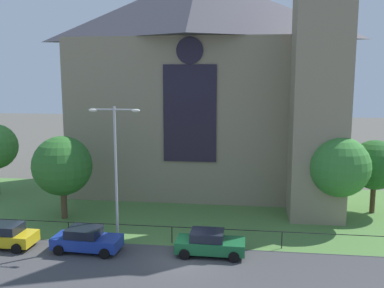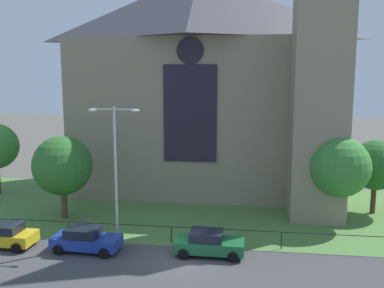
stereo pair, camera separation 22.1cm
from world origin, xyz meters
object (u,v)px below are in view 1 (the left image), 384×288
Objects in this scene: parked_car_yellow at (3,235)px; parked_car_green at (210,243)px; church_building at (206,81)px; tree_right_near at (339,167)px; tree_left_near at (62,166)px; streetlamp_near at (116,158)px; parked_car_blue at (86,240)px; tree_right_far at (375,165)px.

parked_car_yellow is 13.22m from parked_car_green.
church_building reaches higher than tree_right_near.
parked_car_yellow is at bearing -104.56° from tree_left_near.
church_building is 3.98× the size of tree_right_near.
church_building is 18.48m from parked_car_green.
parked_car_green is (6.24, -1.46, -4.87)m from streetlamp_near.
tree_left_near reaches higher than parked_car_green.
tree_left_near is (-9.84, -10.26, -6.19)m from church_building.
parked_car_green is (-8.78, -6.72, -3.56)m from tree_right_near.
parked_car_yellow is 1.01× the size of parked_car_green.
parked_car_green is at bearing 5.87° from parked_car_blue.
tree_left_near is at bearing -133.78° from church_building.
parked_car_green is at bearing -142.55° from tree_right_near.
tree_left_near reaches higher than parked_car_yellow.
tree_right_near is 1.54× the size of parked_car_yellow.
church_building is at bearing 72.86° from streetlamp_near.
church_building is 15.15m from tree_right_near.
parked_car_green is (-12.10, -9.89, -3.13)m from tree_right_far.
tree_right_near is (20.46, 1.26, 0.22)m from tree_left_near.
church_building is at bearing 157.28° from tree_right_far.
tree_right_near is at bearing -160.76° from parked_car_yellow.
streetlamp_near is at bearing -155.31° from tree_right_far.
streetlamp_near reaches higher than tree_left_near.
parked_car_blue is at bearing -109.81° from church_building.
parked_car_yellow is at bearing -125.13° from church_building.
church_building is 19.65m from parked_car_blue.
tree_right_near is 0.73× the size of streetlamp_near.
parked_car_green is (13.21, 0.43, 0.00)m from parked_car_yellow.
parked_car_yellow is 0.99× the size of parked_car_blue.
parked_car_blue is 1.01× the size of parked_car_green.
tree_right_far is at bearing -22.72° from church_building.
tree_right_near reaches higher than parked_car_yellow.
parked_car_yellow is (-11.37, -16.16, -9.53)m from church_building.
tree_right_far is 22.52m from parked_car_blue.
streetlamp_near is 8.71m from parked_car_yellow.
tree_left_near is (-23.78, -4.43, 0.21)m from tree_right_far.
streetlamp_near is 2.10× the size of parked_car_yellow.
tree_right_near is 18.29m from parked_car_blue.
parked_car_green is at bearing -176.91° from parked_car_yellow.
church_building is 6.08× the size of parked_car_blue.
tree_right_far is at bearing 30.16° from parked_car_blue.
tree_right_far is 0.66× the size of streetlamp_near.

